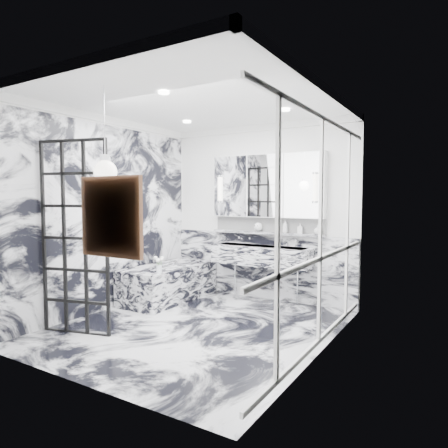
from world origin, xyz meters
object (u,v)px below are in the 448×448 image
Objects in this scene: crittall_door at (75,238)px; bathtub at (169,282)px; trough_sink at (262,255)px; mirror_cabinet at (267,186)px.

bathtub is at bearing 76.57° from crittall_door.
trough_sink is 0.97× the size of bathtub.
crittall_door is 1.21× the size of mirror_cabinet.
trough_sink is at bearing 26.48° from bathtub.
mirror_cabinet is 2.20m from bathtub.
mirror_cabinet is at bearing 90.00° from trough_sink.
crittall_door is 1.40× the size of bathtub.
bathtub is (-1.33, -0.66, -0.45)m from trough_sink.
mirror_cabinet is at bearing 32.06° from bathtub.
crittall_door is 1.44× the size of trough_sink.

